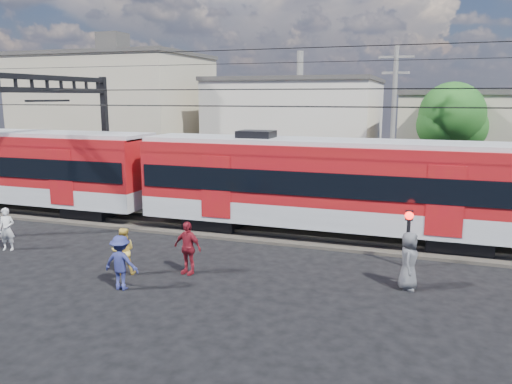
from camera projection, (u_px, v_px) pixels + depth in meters
ground at (146, 297)px, 14.94m from camera, size 120.00×120.00×0.00m
track_bed at (240, 229)px, 22.37m from camera, size 70.00×3.40×0.12m
rail_near at (234, 231)px, 21.65m from camera, size 70.00×0.12×0.12m
rail_far at (245, 222)px, 23.05m from camera, size 70.00×0.12×0.12m
commuter_train at (334, 183)px, 20.61m from camera, size 50.30×3.08×4.17m
catenary at (72, 113)px, 24.13m from camera, size 70.00×9.30×7.52m
building_west at (116, 112)px, 41.73m from camera, size 14.28×10.20×9.30m
building_midwest at (299, 125)px, 39.99m from camera, size 12.24×12.24×7.30m
utility_pole_mid at (393, 123)px, 26.15m from camera, size 1.80×0.24×8.50m
tree_near at (455, 119)px, 28.00m from camera, size 3.82×3.64×6.72m
pedestrian_a at (7, 229)px, 19.37m from camera, size 0.70×0.56×1.68m
pedestrian_b at (123, 251)px, 16.75m from camera, size 0.97×0.90×1.60m
pedestrian_c at (121, 263)px, 15.41m from camera, size 1.15×0.70×1.73m
pedestrian_d at (187, 248)px, 16.77m from camera, size 1.13×0.64×1.82m
pedestrian_e at (409, 261)px, 15.42m from camera, size 0.66×0.94×1.83m
crossing_signal at (409, 228)px, 17.34m from camera, size 0.30×0.30×2.05m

